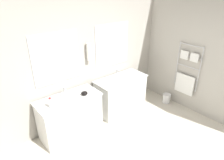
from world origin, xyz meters
TOP-DOWN VIEW (x-y plane):
  - wall_back at (0.01, 2.16)m, footprint 5.74×0.16m
  - wall_right at (2.10, 0.96)m, footprint 0.13×4.19m
  - vanity_left at (-0.45, 1.79)m, footprint 1.16×0.59m
  - vanity_right at (0.83, 1.79)m, footprint 1.16×0.59m
  - faucet_left at (-0.45, 1.96)m, footprint 0.17×0.10m
  - faucet_right at (0.83, 1.96)m, footprint 0.17×0.10m
  - toiletry_bottle at (-0.82, 1.74)m, footprint 0.06×0.06m
  - amenity_bowl at (-0.17, 1.73)m, footprint 0.12×0.12m
  - waste_bin at (1.88, 1.31)m, footprint 0.19×0.19m

SIDE VIEW (x-z plane):
  - waste_bin at x=1.88m, z-range 0.01..0.23m
  - vanity_left at x=-0.45m, z-range 0.01..0.80m
  - vanity_right at x=0.83m, z-range 0.01..0.80m
  - amenity_bowl at x=-0.17m, z-range 0.79..0.86m
  - faucet_left at x=-0.45m, z-range 0.78..0.95m
  - faucet_right at x=0.83m, z-range 0.78..0.95m
  - toiletry_bottle at x=-0.82m, z-range 0.78..0.97m
  - wall_right at x=2.10m, z-range -0.01..2.59m
  - wall_back at x=0.01m, z-range 0.01..2.61m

